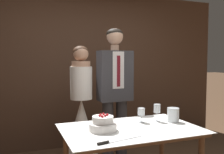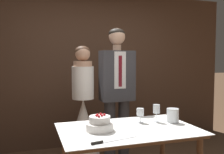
# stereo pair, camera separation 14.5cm
# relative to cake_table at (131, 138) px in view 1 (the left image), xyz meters

# --- Properties ---
(wall_back) EXTENTS (5.18, 0.12, 2.56)m
(wall_back) POSITION_rel_cake_table_xyz_m (0.03, 1.97, 0.59)
(wall_back) COLOR #513828
(wall_back) RESTS_ON ground_plane
(cake_table) EXTENTS (1.30, 0.84, 0.79)m
(cake_table) POSITION_rel_cake_table_xyz_m (0.00, 0.00, 0.00)
(cake_table) COLOR brown
(cake_table) RESTS_ON ground_plane
(tiered_cake) EXTENTS (0.25, 0.25, 0.16)m
(tiered_cake) POSITION_rel_cake_table_xyz_m (-0.28, 0.01, 0.15)
(tiered_cake) COLOR white
(tiered_cake) RESTS_ON cake_table
(cake_knife) EXTENTS (0.42, 0.11, 0.02)m
(cake_knife) POSITION_rel_cake_table_xyz_m (-0.32, -0.32, 0.10)
(cake_knife) COLOR silver
(cake_knife) RESTS_ON cake_table
(wine_glass_near) EXTENTS (0.07, 0.07, 0.15)m
(wine_glass_near) POSITION_rel_cake_table_xyz_m (0.20, 0.16, 0.20)
(wine_glass_near) COLOR silver
(wine_glass_near) RESTS_ON cake_table
(wine_glass_middle) EXTENTS (0.07, 0.07, 0.18)m
(wine_glass_middle) POSITION_rel_cake_table_xyz_m (0.37, 0.14, 0.23)
(wine_glass_middle) COLOR silver
(wine_glass_middle) RESTS_ON cake_table
(hurricane_candle) EXTENTS (0.12, 0.12, 0.15)m
(hurricane_candle) POSITION_rel_cake_table_xyz_m (0.52, 0.06, 0.16)
(hurricane_candle) COLOR silver
(hurricane_candle) RESTS_ON cake_table
(bride) EXTENTS (0.54, 0.54, 1.61)m
(bride) POSITION_rel_cake_table_xyz_m (-0.23, 0.99, -0.11)
(bride) COLOR white
(bride) RESTS_ON ground_plane
(groom) EXTENTS (0.45, 0.25, 1.85)m
(groom) POSITION_rel_cake_table_xyz_m (0.23, 0.99, 0.36)
(groom) COLOR #38383D
(groom) RESTS_ON ground_plane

